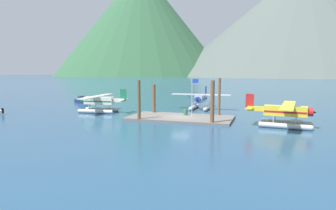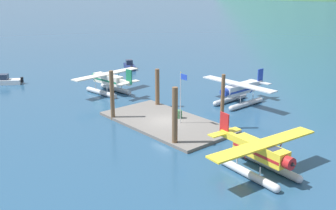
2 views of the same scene
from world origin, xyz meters
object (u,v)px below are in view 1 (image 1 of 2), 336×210
object	(u,v)px
fuel_drum	(186,112)
seaplane_cream_port_fwd	(99,103)
flagpole	(193,92)
seaplane_silver_bow_centre	(201,100)
boat_navy_open_west	(82,101)
seaplane_yellow_stbd_aft	(285,114)

from	to	relation	value
fuel_drum	seaplane_cream_port_fwd	xyz separation A→B (m)	(-14.62, 0.43, 0.84)
seaplane_cream_port_fwd	flagpole	bearing A→B (deg)	-4.92
fuel_drum	seaplane_silver_bow_centre	distance (m)	9.69
seaplane_cream_port_fwd	seaplane_silver_bow_centre	bearing A→B (deg)	31.82
fuel_drum	boat_navy_open_west	xyz separation A→B (m)	(-25.90, 12.02, -0.25)
seaplane_yellow_stbd_aft	seaplane_cream_port_fwd	world-z (taller)	same
seaplane_cream_port_fwd	seaplane_yellow_stbd_aft	bearing A→B (deg)	-8.38
fuel_drum	seaplane_yellow_stbd_aft	world-z (taller)	seaplane_yellow_stbd_aft
flagpole	seaplane_yellow_stbd_aft	size ratio (longest dim) A/B	0.52
seaplane_yellow_stbd_aft	seaplane_cream_port_fwd	xyz separation A→B (m)	(-27.85, 4.10, 0.00)
flagpole	seaplane_silver_bow_centre	xyz separation A→B (m)	(-1.06, 10.59, -2.14)
seaplane_yellow_stbd_aft	seaplane_cream_port_fwd	distance (m)	28.15
fuel_drum	seaplane_silver_bow_centre	bearing A→B (deg)	88.52
seaplane_yellow_stbd_aft	flagpole	bearing A→B (deg)	167.09
seaplane_silver_bow_centre	boat_navy_open_west	world-z (taller)	seaplane_silver_bow_centre
seaplane_silver_bow_centre	boat_navy_open_west	distance (m)	26.28
fuel_drum	seaplane_cream_port_fwd	distance (m)	14.65
flagpole	seaplane_cream_port_fwd	bearing A→B (deg)	175.08
fuel_drum	seaplane_silver_bow_centre	world-z (taller)	seaplane_silver_bow_centre
fuel_drum	seaplane_yellow_stbd_aft	size ratio (longest dim) A/B	0.08
fuel_drum	boat_navy_open_west	world-z (taller)	boat_navy_open_west
seaplane_yellow_stbd_aft	boat_navy_open_west	world-z (taller)	seaplane_yellow_stbd_aft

